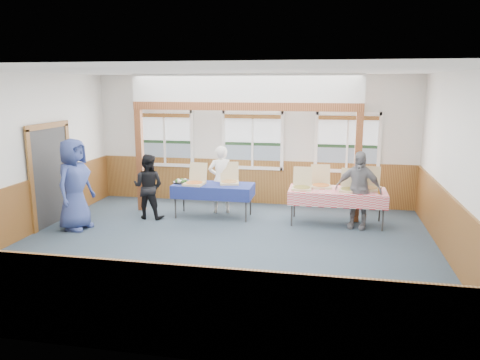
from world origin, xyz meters
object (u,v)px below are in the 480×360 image
woman_black (148,186)px  man_blue (75,184)px  table_right (337,192)px  woman_white (221,179)px  table_left (213,187)px  person_grey (358,190)px

woman_black → man_blue: man_blue is taller
table_right → man_blue: (-5.32, -1.41, 0.24)m
woman_white → woman_black: (-1.49, -0.78, -0.06)m
table_left → woman_white: size_ratio=1.17×
table_right → woman_black: size_ratio=1.53×
man_blue → person_grey: size_ratio=1.16×
table_left → woman_black: bearing=-159.9°
woman_black → man_blue: size_ratio=0.77×
person_grey → table_left: bearing=-170.8°
table_right → woman_white: 2.70m
person_grey → table_right: bearing=165.9°
table_right → man_blue: 5.51m
woman_black → table_right: bearing=-172.8°
table_left → person_grey: 3.18m
woman_white → woman_black: bearing=7.0°
woman_white → man_blue: 3.23m
woman_black → person_grey: person_grey is taller
woman_white → woman_black: 1.68m
woman_white → table_right: bearing=150.6°
woman_black → man_blue: bearing=43.9°
table_right → person_grey: bearing=-52.0°
man_blue → person_grey: (5.74, 1.19, -0.13)m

